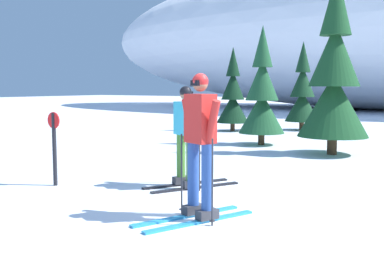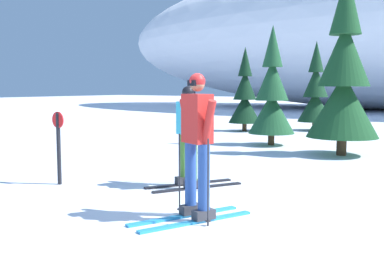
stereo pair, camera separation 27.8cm
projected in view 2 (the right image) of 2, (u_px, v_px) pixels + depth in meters
The scene contains 8 objects.
ground_plane at pixel (239, 212), 6.40m from camera, with size 120.00×120.00×0.00m, color white.
skier_red_jacket at pixel (197, 144), 5.96m from camera, with size 0.98×1.66×1.85m.
skier_cyan_jacket at pixel (189, 135), 7.88m from camera, with size 1.15×1.64×1.69m.
pine_tree_far_left at pixel (245, 96), 17.72m from camera, with size 1.21×1.21×3.14m.
pine_tree_center_left at pixel (315, 93), 17.93m from camera, with size 1.30×1.30×3.38m.
pine_tree_center at pixel (272, 95), 13.47m from camera, with size 1.31×1.31×3.40m.
pine_tree_center_right at pixel (344, 79), 11.43m from camera, with size 1.72×1.72×4.45m.
trail_marker_post at pixel (59, 143), 8.12m from camera, with size 0.28×0.07×1.25m.
Camera 2 is at (3.10, -5.47, 1.69)m, focal length 44.42 mm.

